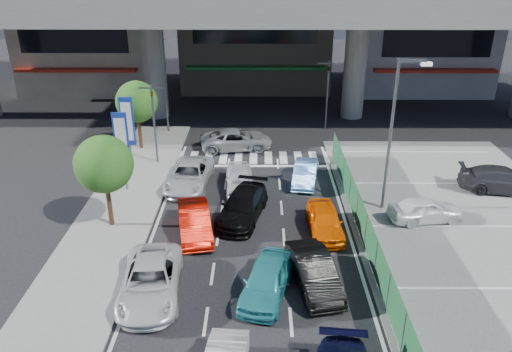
{
  "coord_description": "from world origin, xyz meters",
  "views": [
    {
      "loc": [
        0.4,
        -17.69,
        12.78
      ],
      "look_at": [
        0.22,
        6.34,
        1.73
      ],
      "focal_mm": 35.0,
      "sensor_mm": 36.0,
      "label": 1
    }
  ],
  "objects_px": {
    "sedan_white_mid_left": "(151,281)",
    "taxi_orange_right": "(325,221)",
    "hatch_black_mid_right": "(314,272)",
    "sedan_white_front_mid": "(239,179)",
    "tree_near": "(104,164)",
    "taxi_orange_left": "(195,222)",
    "sedan_black_mid": "(243,206)",
    "kei_truck_front_right": "(305,173)",
    "street_lamp_left": "(166,70)",
    "parked_sedan_dgrey": "(503,180)",
    "traffic_cone": "(371,234)",
    "parked_sedan_white": "(425,209)",
    "taxi_teal_mid": "(266,280)",
    "crossing_wagon_silver": "(236,139)",
    "signboard_near": "(122,141)",
    "traffic_light_left": "(153,105)",
    "signboard_far": "(128,124)",
    "wagon_silver_front_left": "(189,175)",
    "traffic_light_right": "(328,78)",
    "tree_far": "(137,102)",
    "street_lamp_right": "(395,124)"
  },
  "relations": [
    {
      "from": "traffic_cone",
      "to": "parked_sedan_white",
      "type": "bearing_deg",
      "value": 30.74
    },
    {
      "from": "signboard_near",
      "to": "parked_sedan_dgrey",
      "type": "relative_size",
      "value": 0.98
    },
    {
      "from": "traffic_light_left",
      "to": "parked_sedan_dgrey",
      "type": "distance_m",
      "value": 21.09
    },
    {
      "from": "hatch_black_mid_right",
      "to": "taxi_orange_right",
      "type": "distance_m",
      "value": 4.36
    },
    {
      "from": "street_lamp_left",
      "to": "sedan_black_mid",
      "type": "height_order",
      "value": "street_lamp_left"
    },
    {
      "from": "traffic_light_right",
      "to": "taxi_orange_right",
      "type": "distance_m",
      "value": 15.99
    },
    {
      "from": "sedan_white_mid_left",
      "to": "taxi_orange_right",
      "type": "height_order",
      "value": "sedan_white_mid_left"
    },
    {
      "from": "tree_near",
      "to": "crossing_wagon_silver",
      "type": "relative_size",
      "value": 0.97
    },
    {
      "from": "parked_sedan_dgrey",
      "to": "hatch_black_mid_right",
      "type": "bearing_deg",
      "value": 137.82
    },
    {
      "from": "street_lamp_left",
      "to": "traffic_cone",
      "type": "bearing_deg",
      "value": -51.59
    },
    {
      "from": "tree_far",
      "to": "taxi_orange_left",
      "type": "distance_m",
      "value": 12.6
    },
    {
      "from": "sedan_white_front_mid",
      "to": "parked_sedan_dgrey",
      "type": "relative_size",
      "value": 0.82
    },
    {
      "from": "traffic_light_left",
      "to": "street_lamp_left",
      "type": "height_order",
      "value": "street_lamp_left"
    },
    {
      "from": "signboard_far",
      "to": "taxi_teal_mid",
      "type": "xyz_separation_m",
      "value": [
        8.29,
        -12.36,
        -2.37
      ]
    },
    {
      "from": "street_lamp_left",
      "to": "signboard_far",
      "type": "xyz_separation_m",
      "value": [
        -1.27,
        -7.01,
        -1.71
      ]
    },
    {
      "from": "tree_near",
      "to": "traffic_cone",
      "type": "distance_m",
      "value": 13.16
    },
    {
      "from": "sedan_white_mid_left",
      "to": "signboard_far",
      "type": "bearing_deg",
      "value": 101.54
    },
    {
      "from": "tree_near",
      "to": "taxi_orange_left",
      "type": "xyz_separation_m",
      "value": [
        4.26,
        -0.71,
        -2.7
      ]
    },
    {
      "from": "traffic_light_left",
      "to": "taxi_orange_left",
      "type": "distance_m",
      "value": 9.92
    },
    {
      "from": "tree_far",
      "to": "parked_sedan_white",
      "type": "xyz_separation_m",
      "value": [
        16.62,
        -9.91,
        -2.69
      ]
    },
    {
      "from": "tree_far",
      "to": "crossing_wagon_silver",
      "type": "height_order",
      "value": "tree_far"
    },
    {
      "from": "tree_near",
      "to": "taxi_orange_right",
      "type": "bearing_deg",
      "value": -2.87
    },
    {
      "from": "sedan_black_mid",
      "to": "kei_truck_front_right",
      "type": "relative_size",
      "value": 1.28
    },
    {
      "from": "street_lamp_left",
      "to": "parked_sedan_dgrey",
      "type": "distance_m",
      "value": 23.23
    },
    {
      "from": "taxi_teal_mid",
      "to": "sedan_white_front_mid",
      "type": "distance_m",
      "value": 9.71
    },
    {
      "from": "traffic_light_left",
      "to": "signboard_near",
      "type": "height_order",
      "value": "traffic_light_left"
    },
    {
      "from": "taxi_orange_left",
      "to": "wagon_silver_front_left",
      "type": "relative_size",
      "value": 0.84
    },
    {
      "from": "wagon_silver_front_left",
      "to": "parked_sedan_white",
      "type": "distance_m",
      "value": 13.15
    },
    {
      "from": "parked_sedan_white",
      "to": "tree_near",
      "type": "bearing_deg",
      "value": 83.33
    },
    {
      "from": "street_lamp_left",
      "to": "sedan_white_mid_left",
      "type": "bearing_deg",
      "value": -82.96
    },
    {
      "from": "traffic_light_right",
      "to": "kei_truck_front_right",
      "type": "height_order",
      "value": "traffic_light_right"
    },
    {
      "from": "traffic_light_right",
      "to": "taxi_orange_left",
      "type": "height_order",
      "value": "traffic_light_right"
    },
    {
      "from": "hatch_black_mid_right",
      "to": "parked_sedan_dgrey",
      "type": "distance_m",
      "value": 14.58
    },
    {
      "from": "signboard_far",
      "to": "taxi_orange_left",
      "type": "distance_m",
      "value": 9.42
    },
    {
      "from": "parked_sedan_white",
      "to": "taxi_orange_right",
      "type": "bearing_deg",
      "value": 93.35
    },
    {
      "from": "tree_near",
      "to": "crossing_wagon_silver",
      "type": "distance_m",
      "value": 12.41
    },
    {
      "from": "hatch_black_mid_right",
      "to": "traffic_cone",
      "type": "bearing_deg",
      "value": 36.86
    },
    {
      "from": "sedan_white_mid_left",
      "to": "taxi_teal_mid",
      "type": "height_order",
      "value": "same"
    },
    {
      "from": "crossing_wagon_silver",
      "to": "signboard_near",
      "type": "bearing_deg",
      "value": 128.96
    },
    {
      "from": "hatch_black_mid_right",
      "to": "sedan_white_front_mid",
      "type": "xyz_separation_m",
      "value": [
        -3.38,
        9.02,
        -0.02
      ]
    },
    {
      "from": "signboard_far",
      "to": "parked_sedan_dgrey",
      "type": "bearing_deg",
      "value": -7.75
    },
    {
      "from": "wagon_silver_front_left",
      "to": "kei_truck_front_right",
      "type": "height_order",
      "value": "wagon_silver_front_left"
    },
    {
      "from": "hatch_black_mid_right",
      "to": "traffic_cone",
      "type": "relative_size",
      "value": 6.8
    },
    {
      "from": "taxi_orange_right",
      "to": "kei_truck_front_right",
      "type": "height_order",
      "value": "taxi_orange_right"
    },
    {
      "from": "taxi_teal_mid",
      "to": "traffic_cone",
      "type": "distance_m",
      "value": 6.54
    },
    {
      "from": "taxi_orange_right",
      "to": "parked_sedan_white",
      "type": "height_order",
      "value": "parked_sedan_white"
    },
    {
      "from": "sedan_white_mid_left",
      "to": "traffic_cone",
      "type": "distance_m",
      "value": 10.56
    },
    {
      "from": "signboard_near",
      "to": "crossing_wagon_silver",
      "type": "bearing_deg",
      "value": 47.91
    },
    {
      "from": "street_lamp_right",
      "to": "signboard_near",
      "type": "xyz_separation_m",
      "value": [
        -14.37,
        1.99,
        -1.71
      ]
    },
    {
      "from": "signboard_near",
      "to": "tree_far",
      "type": "relative_size",
      "value": 0.98
    }
  ]
}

